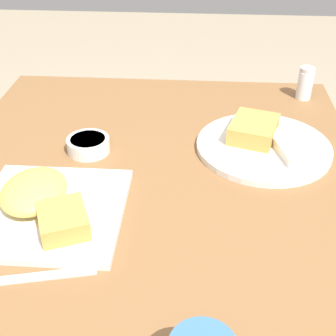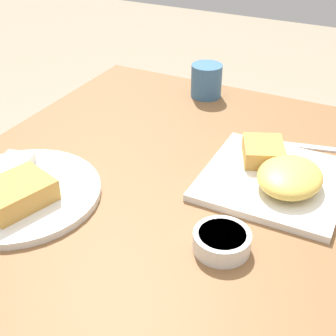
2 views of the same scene
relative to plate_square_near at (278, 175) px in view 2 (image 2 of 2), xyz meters
The scene contains 6 objects.
dining_table 0.24m from the plate_square_near, 121.87° to the left, with size 1.03×0.88×0.77m.
plate_square_near is the anchor object (origin of this frame).
plate_oval_far 0.49m from the plate_square_near, 122.08° to the left, with size 0.29×0.29×0.05m.
sauce_ramekin 0.22m from the plate_square_near, behind, with size 0.09×0.09×0.03m.
butter_knife 0.16m from the plate_square_near, ahead, with size 0.06×0.21×0.00m.
coffee_mug 0.42m from the plate_square_near, 41.68° to the left, with size 0.08×0.08×0.09m.
Camera 2 is at (-0.64, -0.32, 1.29)m, focal length 50.00 mm.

